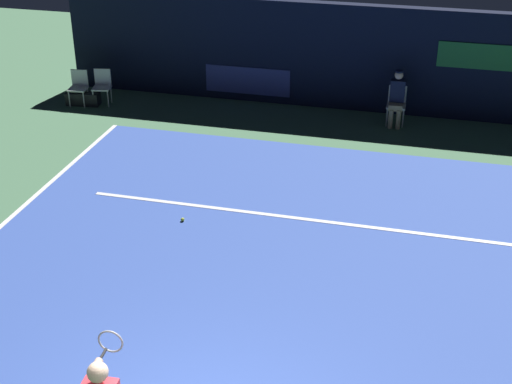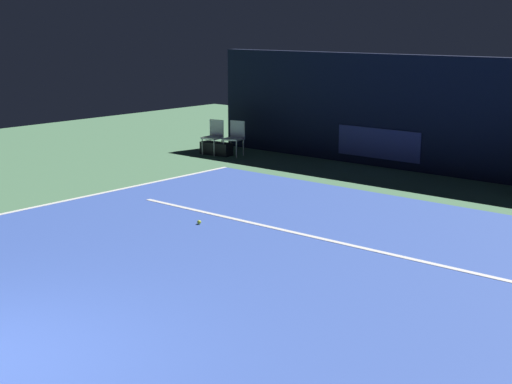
% 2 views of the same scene
% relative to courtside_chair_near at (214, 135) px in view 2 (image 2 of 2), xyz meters
% --- Properties ---
extents(ground_plane, '(30.16, 30.16, 0.00)m').
position_rel_courtside_chair_near_xyz_m(ground_plane, '(6.63, -6.27, -0.50)').
color(ground_plane, '#4C7A56').
extents(court_surface, '(10.44, 10.30, 0.01)m').
position_rel_courtside_chair_near_xyz_m(court_surface, '(6.63, -6.27, -0.50)').
color(court_surface, '#3856B2').
rests_on(court_surface, ground).
extents(line_sideline_right, '(0.10, 10.30, 0.01)m').
position_rel_courtside_chair_near_xyz_m(line_sideline_right, '(1.45, -6.27, -0.49)').
color(line_sideline_right, white).
rests_on(line_sideline_right, court_surface).
extents(line_service, '(8.14, 0.10, 0.01)m').
position_rel_courtside_chair_near_xyz_m(line_service, '(6.63, -4.47, -0.49)').
color(line_service, white).
rests_on(line_service, court_surface).
extents(back_wall, '(14.69, 0.33, 2.60)m').
position_rel_courtside_chair_near_xyz_m(back_wall, '(6.62, 1.46, 0.80)').
color(back_wall, black).
rests_on(back_wall, ground).
extents(courtside_chair_near, '(0.49, 0.47, 0.88)m').
position_rel_courtside_chair_near_xyz_m(courtside_chair_near, '(0.00, 0.00, 0.00)').
color(courtside_chair_near, white).
rests_on(courtside_chair_near, ground).
extents(courtside_chair_far, '(0.51, 0.49, 0.88)m').
position_rel_courtside_chair_near_xyz_m(courtside_chair_far, '(0.55, 0.20, 0.00)').
color(courtside_chair_far, white).
rests_on(courtside_chair_far, ground).
extents(tennis_ball, '(0.07, 0.07, 0.07)m').
position_rel_courtside_chair_near_xyz_m(tennis_ball, '(4.55, -5.09, -0.46)').
color(tennis_ball, '#CCE033').
rests_on(tennis_ball, court_surface).
extents(equipment_bag, '(0.87, 0.41, 0.32)m').
position_rel_courtside_chair_near_xyz_m(equipment_bag, '(0.08, 0.01, -0.34)').
color(equipment_bag, black).
rests_on(equipment_bag, ground).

